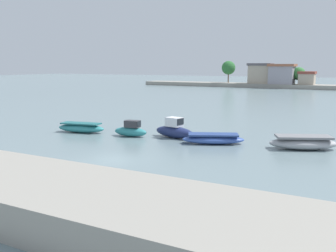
{
  "coord_description": "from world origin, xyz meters",
  "views": [
    {
      "loc": [
        16.38,
        -22.08,
        6.9
      ],
      "look_at": [
        -1.17,
        10.5,
        0.94
      ],
      "focal_mm": 40.91,
      "sensor_mm": 36.0,
      "label": 1
    }
  ],
  "objects_px": {
    "moored_boat_1": "(131,130)",
    "mooring_buoy_2": "(72,124)",
    "moored_boat_2": "(174,130)",
    "moored_boat_0": "(81,128)",
    "moored_boat_3": "(213,139)",
    "moored_boat_4": "(303,143)"
  },
  "relations": [
    {
      "from": "moored_boat_1",
      "to": "mooring_buoy_2",
      "type": "relative_size",
      "value": 9.36
    },
    {
      "from": "moored_boat_2",
      "to": "mooring_buoy_2",
      "type": "xyz_separation_m",
      "value": [
        -13.64,
        0.92,
        -0.52
      ]
    },
    {
      "from": "moored_boat_0",
      "to": "moored_boat_3",
      "type": "relative_size",
      "value": 0.94
    },
    {
      "from": "moored_boat_0",
      "to": "moored_boat_2",
      "type": "relative_size",
      "value": 1.16
    },
    {
      "from": "moored_boat_2",
      "to": "moored_boat_3",
      "type": "bearing_deg",
      "value": -0.12
    },
    {
      "from": "moored_boat_3",
      "to": "mooring_buoy_2",
      "type": "height_order",
      "value": "moored_boat_3"
    },
    {
      "from": "moored_boat_4",
      "to": "moored_boat_2",
      "type": "bearing_deg",
      "value": 158.87
    },
    {
      "from": "moored_boat_0",
      "to": "mooring_buoy_2",
      "type": "distance_m",
      "value": 4.86
    },
    {
      "from": "moored_boat_1",
      "to": "moored_boat_3",
      "type": "height_order",
      "value": "moored_boat_1"
    },
    {
      "from": "mooring_buoy_2",
      "to": "moored_boat_3",
      "type": "bearing_deg",
      "value": -5.8
    },
    {
      "from": "moored_boat_0",
      "to": "moored_boat_3",
      "type": "bearing_deg",
      "value": -7.18
    },
    {
      "from": "moored_boat_2",
      "to": "mooring_buoy_2",
      "type": "relative_size",
      "value": 12.21
    },
    {
      "from": "moored_boat_3",
      "to": "moored_boat_0",
      "type": "bearing_deg",
      "value": 159.81
    },
    {
      "from": "moored_boat_1",
      "to": "moored_boat_4",
      "type": "distance_m",
      "value": 15.8
    },
    {
      "from": "moored_boat_1",
      "to": "mooring_buoy_2",
      "type": "height_order",
      "value": "moored_boat_1"
    },
    {
      "from": "moored_boat_1",
      "to": "moored_boat_0",
      "type": "bearing_deg",
      "value": -179.17
    },
    {
      "from": "moored_boat_0",
      "to": "moored_boat_4",
      "type": "bearing_deg",
      "value": -4.81
    },
    {
      "from": "moored_boat_2",
      "to": "moored_boat_4",
      "type": "height_order",
      "value": "moored_boat_2"
    },
    {
      "from": "moored_boat_0",
      "to": "moored_boat_1",
      "type": "bearing_deg",
      "value": -5.68
    },
    {
      "from": "moored_boat_4",
      "to": "mooring_buoy_2",
      "type": "distance_m",
      "value": 25.29
    },
    {
      "from": "moored_boat_4",
      "to": "moored_boat_3",
      "type": "bearing_deg",
      "value": 167.38
    },
    {
      "from": "moored_boat_1",
      "to": "moored_boat_2",
      "type": "distance_m",
      "value": 4.27
    }
  ]
}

